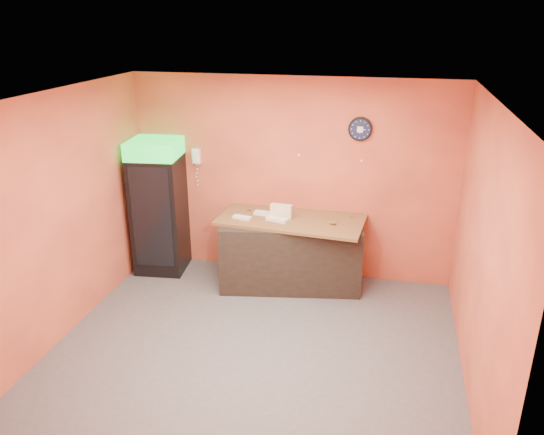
% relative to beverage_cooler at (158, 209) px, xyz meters
% --- Properties ---
extents(floor, '(4.50, 4.50, 0.00)m').
position_rel_beverage_cooler_xyz_m(floor, '(1.85, -1.61, -0.95)').
color(floor, '#47474C').
rests_on(floor, ground).
extents(back_wall, '(4.50, 0.02, 2.80)m').
position_rel_beverage_cooler_xyz_m(back_wall, '(1.85, 0.39, 0.45)').
color(back_wall, '#E1633F').
rests_on(back_wall, floor).
extents(left_wall, '(0.02, 4.00, 2.80)m').
position_rel_beverage_cooler_xyz_m(left_wall, '(-0.40, -1.61, 0.45)').
color(left_wall, '#E1633F').
rests_on(left_wall, floor).
extents(right_wall, '(0.02, 4.00, 2.80)m').
position_rel_beverage_cooler_xyz_m(right_wall, '(4.10, -1.61, 0.45)').
color(right_wall, '#E1633F').
rests_on(right_wall, floor).
extents(ceiling, '(4.50, 4.00, 0.02)m').
position_rel_beverage_cooler_xyz_m(ceiling, '(1.85, -1.61, 1.85)').
color(ceiling, white).
rests_on(ceiling, back_wall).
extents(beverage_cooler, '(0.75, 0.76, 1.94)m').
position_rel_beverage_cooler_xyz_m(beverage_cooler, '(0.00, 0.00, 0.00)').
color(beverage_cooler, black).
rests_on(beverage_cooler, floor).
extents(prep_counter, '(1.99, 1.15, 0.94)m').
position_rel_beverage_cooler_xyz_m(prep_counter, '(1.94, -0.02, -0.48)').
color(prep_counter, black).
rests_on(prep_counter, floor).
extents(wall_clock, '(0.31, 0.06, 0.31)m').
position_rel_beverage_cooler_xyz_m(wall_clock, '(2.76, 0.36, 1.20)').
color(wall_clock, black).
rests_on(wall_clock, back_wall).
extents(wall_phone, '(0.12, 0.10, 0.21)m').
position_rel_beverage_cooler_xyz_m(wall_phone, '(0.49, 0.34, 0.71)').
color(wall_phone, white).
rests_on(wall_phone, back_wall).
extents(butcher_paper, '(1.99, 1.05, 0.04)m').
position_rel_beverage_cooler_xyz_m(butcher_paper, '(1.94, -0.02, 0.01)').
color(butcher_paper, brown).
rests_on(butcher_paper, prep_counter).
extents(sub_roll_stack, '(0.29, 0.12, 0.18)m').
position_rel_beverage_cooler_xyz_m(sub_roll_stack, '(1.80, -0.03, 0.12)').
color(sub_roll_stack, beige).
rests_on(sub_roll_stack, butcher_paper).
extents(wrapped_sandwich_left, '(0.26, 0.15, 0.04)m').
position_rel_beverage_cooler_xyz_m(wrapped_sandwich_left, '(1.30, -0.18, 0.05)').
color(wrapped_sandwich_left, silver).
rests_on(wrapped_sandwich_left, butcher_paper).
extents(wrapped_sandwich_mid, '(0.31, 0.18, 0.04)m').
position_rel_beverage_cooler_xyz_m(wrapped_sandwich_mid, '(1.77, -0.16, 0.05)').
color(wrapped_sandwich_mid, silver).
rests_on(wrapped_sandwich_mid, butcher_paper).
extents(wrapped_sandwich_right, '(0.29, 0.14, 0.04)m').
position_rel_beverage_cooler_xyz_m(wrapped_sandwich_right, '(1.56, 0.03, 0.05)').
color(wrapped_sandwich_right, silver).
rests_on(wrapped_sandwich_right, butcher_paper).
extents(kitchen_tool, '(0.06, 0.06, 0.06)m').
position_rel_beverage_cooler_xyz_m(kitchen_tool, '(1.78, 0.14, 0.06)').
color(kitchen_tool, silver).
rests_on(kitchen_tool, butcher_paper).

